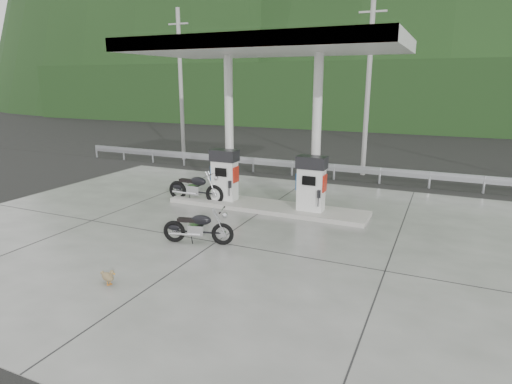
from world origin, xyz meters
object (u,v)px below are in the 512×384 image
at_px(motorcycle_right, 198,228).
at_px(gas_pump_right, 311,183).
at_px(motorcycle_left, 196,188).
at_px(gas_pump_left, 225,175).
at_px(duck, 108,277).

bearing_deg(motorcycle_right, gas_pump_right, 46.48).
relative_size(gas_pump_right, motorcycle_left, 0.84).
height_order(gas_pump_left, gas_pump_right, same).
bearing_deg(gas_pump_left, duck, -84.13).
height_order(gas_pump_right, motorcycle_left, gas_pump_right).
bearing_deg(gas_pump_right, duck, -110.72).
distance_m(gas_pump_left, duck, 6.74).
relative_size(gas_pump_right, duck, 4.00).
distance_m(gas_pump_right, motorcycle_right, 4.30).
height_order(motorcycle_left, duck, motorcycle_left).
relative_size(gas_pump_left, gas_pump_right, 1.00).
relative_size(gas_pump_right, motorcycle_right, 0.98).
height_order(gas_pump_left, motorcycle_left, gas_pump_left).
relative_size(motorcycle_left, motorcycle_right, 1.16).
xyz_separation_m(gas_pump_right, motorcycle_left, (-4.27, -0.25, -0.54)).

